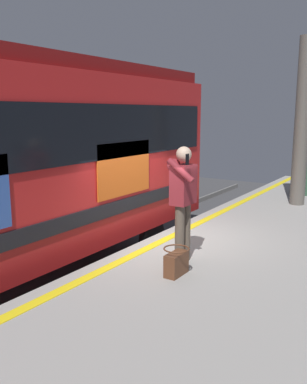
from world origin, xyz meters
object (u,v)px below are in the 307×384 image
(handbag, at_px, (176,262))
(trash_bin, at_px, (303,180))
(station_column, at_px, (302,123))
(passenger, at_px, (183,195))

(handbag, xyz_separation_m, trash_bin, (-6.66, 0.06, 0.21))
(station_column, xyz_separation_m, trash_bin, (-1.29, -0.17, -1.54))
(handbag, relative_size, station_column, 0.10)
(handbag, height_order, trash_bin, trash_bin)
(station_column, bearing_deg, handbag, -2.54)
(handbag, bearing_deg, trash_bin, 179.46)
(trash_bin, bearing_deg, station_column, 7.72)
(passenger, xyz_separation_m, handbag, (0.50, 0.19, -0.83))
(passenger, distance_m, handbag, 0.98)
(passenger, bearing_deg, trash_bin, 177.64)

